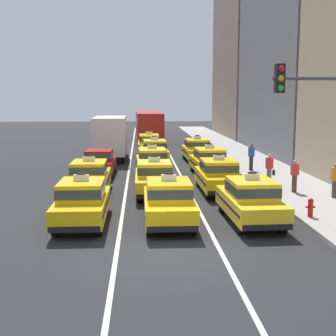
% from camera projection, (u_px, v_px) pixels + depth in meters
% --- Properties ---
extents(ground_plane, '(160.00, 160.00, 0.00)m').
position_uv_depth(ground_plane, '(169.00, 254.00, 14.14)').
color(ground_plane, '#232326').
extents(lane_stripe_left_center, '(0.14, 80.00, 0.01)m').
position_uv_depth(lane_stripe_left_center, '(130.00, 163.00, 33.78)').
color(lane_stripe_left_center, silver).
rests_on(lane_stripe_left_center, ground).
extents(lane_stripe_center_right, '(0.14, 80.00, 0.01)m').
position_uv_depth(lane_stripe_center_right, '(174.00, 163.00, 33.97)').
color(lane_stripe_center_right, silver).
rests_on(lane_stripe_center_right, ground).
extents(sidewalk_curb, '(4.00, 90.00, 0.15)m').
position_uv_depth(sidewalk_curb, '(268.00, 172.00, 29.35)').
color(sidewalk_curb, '#9E9993').
rests_on(sidewalk_curb, ground).
extents(taxi_left_nearest, '(1.82, 4.56, 1.96)m').
position_uv_depth(taxi_left_nearest, '(82.00, 201.00, 17.34)').
color(taxi_left_nearest, black).
rests_on(taxi_left_nearest, ground).
extents(taxi_left_second, '(1.83, 4.56, 1.96)m').
position_uv_depth(taxi_left_second, '(89.00, 177.00, 22.62)').
color(taxi_left_second, black).
rests_on(taxi_left_second, ground).
extents(sedan_left_third, '(1.85, 4.34, 1.58)m').
position_uv_depth(sedan_left_third, '(99.00, 162.00, 28.19)').
color(sedan_left_third, black).
rests_on(sedan_left_third, ground).
extents(box_truck_left_fourth, '(2.33, 6.97, 3.27)m').
position_uv_depth(box_truck_left_fourth, '(111.00, 136.00, 35.55)').
color(box_truck_left_fourth, black).
rests_on(box_truck_left_fourth, ground).
extents(taxi_center_nearest, '(1.82, 4.56, 1.96)m').
position_uv_depth(taxi_center_nearest, '(169.00, 201.00, 17.39)').
color(taxi_center_nearest, black).
rests_on(taxi_center_nearest, ground).
extents(taxi_center_second, '(1.82, 4.56, 1.96)m').
position_uv_depth(taxi_center_second, '(154.00, 178.00, 22.44)').
color(taxi_center_second, black).
rests_on(taxi_center_second, ground).
extents(taxi_center_third, '(1.98, 4.62, 1.96)m').
position_uv_depth(taxi_center_third, '(152.00, 161.00, 28.19)').
color(taxi_center_third, black).
rests_on(taxi_center_third, ground).
extents(taxi_center_fourth, '(2.03, 4.64, 1.96)m').
position_uv_depth(taxi_center_fourth, '(154.00, 151.00, 33.92)').
color(taxi_center_fourth, black).
rests_on(taxi_center_fourth, ground).
extents(taxi_center_fifth, '(1.85, 4.57, 1.96)m').
position_uv_depth(taxi_center_fifth, '(149.00, 144.00, 38.96)').
color(taxi_center_fifth, black).
rests_on(taxi_center_fifth, ground).
extents(bus_center_sixth, '(2.77, 11.25, 3.22)m').
position_uv_depth(bus_center_sixth, '(149.00, 125.00, 48.53)').
color(bus_center_sixth, black).
rests_on(bus_center_sixth, ground).
extents(taxi_right_nearest, '(1.94, 4.61, 1.96)m').
position_uv_depth(taxi_right_nearest, '(251.00, 200.00, 17.58)').
color(taxi_right_nearest, black).
rests_on(taxi_right_nearest, ground).
extents(taxi_right_second, '(1.85, 4.57, 1.96)m').
position_uv_depth(taxi_right_second, '(218.00, 175.00, 23.14)').
color(taxi_right_second, black).
rests_on(taxi_right_second, ground).
extents(taxi_right_third, '(2.02, 4.64, 1.96)m').
position_uv_depth(taxi_right_third, '(209.00, 161.00, 28.31)').
color(taxi_right_third, black).
rests_on(taxi_right_third, ground).
extents(taxi_right_fourth, '(1.92, 4.60, 1.96)m').
position_uv_depth(taxi_right_fourth, '(197.00, 149.00, 34.59)').
color(taxi_right_fourth, black).
rests_on(taxi_right_fourth, ground).
extents(pedestrian_near_crosswalk, '(0.47, 0.24, 1.66)m').
position_uv_depth(pedestrian_near_crosswalk, '(269.00, 169.00, 24.39)').
color(pedestrian_near_crosswalk, slate).
rests_on(pedestrian_near_crosswalk, sidewalk_curb).
extents(pedestrian_mid_block, '(0.36, 0.24, 1.59)m').
position_uv_depth(pedestrian_mid_block, '(295.00, 176.00, 22.51)').
color(pedestrian_mid_block, '#473828').
rests_on(pedestrian_mid_block, sidewalk_curb).
extents(pedestrian_by_storefront, '(0.36, 0.24, 1.69)m').
position_uv_depth(pedestrian_by_storefront, '(251.00, 157.00, 29.24)').
color(pedestrian_by_storefront, '#23232D').
rests_on(pedestrian_by_storefront, sidewalk_curb).
extents(pedestrian_trailing, '(0.47, 0.24, 1.60)m').
position_uv_depth(pedestrian_trailing, '(335.00, 180.00, 21.30)').
color(pedestrian_trailing, '#473828').
rests_on(pedestrian_trailing, sidewalk_curb).
extents(fire_hydrant, '(0.36, 0.22, 0.73)m').
position_uv_depth(fire_hydrant, '(311.00, 207.00, 17.90)').
color(fire_hydrant, red).
rests_on(fire_hydrant, sidewalk_curb).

